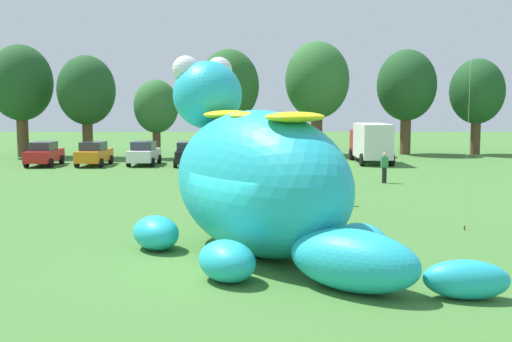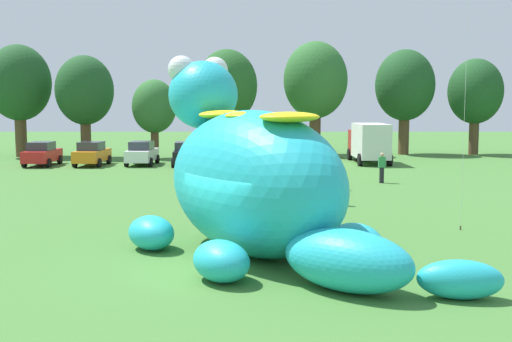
{
  "view_description": "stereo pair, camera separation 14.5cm",
  "coord_description": "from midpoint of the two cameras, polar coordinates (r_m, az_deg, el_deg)",
  "views": [
    {
      "loc": [
        1.24,
        -17.23,
        4.56
      ],
      "look_at": [
        1.29,
        2.6,
        2.4
      ],
      "focal_mm": 44.84,
      "sensor_mm": 36.0,
      "label": 1
    },
    {
      "loc": [
        1.38,
        -17.23,
        4.56
      ],
      "look_at": [
        1.29,
        2.6,
        2.4
      ],
      "focal_mm": 44.84,
      "sensor_mm": 36.0,
      "label": 2
    }
  ],
  "objects": [
    {
      "name": "car_red",
      "position": [
        47.99,
        -18.2,
        1.48
      ],
      "size": [
        1.95,
        4.11,
        1.72
      ],
      "color": "red",
      "rests_on": "ground"
    },
    {
      "name": "tree_right",
      "position": [
        58.13,
        19.32,
        6.67
      ],
      "size": [
        4.63,
        4.63,
        8.21
      ],
      "color": "brown",
      "rests_on": "ground"
    },
    {
      "name": "car_white",
      "position": [
        46.75,
        -9.78,
        1.58
      ],
      "size": [
        2.05,
        4.16,
        1.72
      ],
      "color": "white",
      "rests_on": "ground"
    },
    {
      "name": "car_yellow",
      "position": [
        46.41,
        -0.86,
        1.64
      ],
      "size": [
        1.94,
        4.1,
        1.72
      ],
      "color": "yellow",
      "rests_on": "ground"
    },
    {
      "name": "tree_centre_left",
      "position": [
        52.04,
        -8.72,
        5.68
      ],
      "size": [
        3.56,
        3.56,
        6.33
      ],
      "color": "brown",
      "rests_on": "ground"
    },
    {
      "name": "spectator_by_cars",
      "position": [
        28.4,
        7.29,
        -1.34
      ],
      "size": [
        0.38,
        0.26,
        1.71
      ],
      "color": "#2D334C",
      "rests_on": "ground"
    },
    {
      "name": "tree_left",
      "position": [
        56.38,
        -20.05,
        7.34
      ],
      "size": [
        5.2,
        5.2,
        9.22
      ],
      "color": "brown",
      "rests_on": "ground"
    },
    {
      "name": "box_truck",
      "position": [
        48.27,
        10.38,
        2.6
      ],
      "size": [
        2.45,
        6.44,
        2.95
      ],
      "color": "#B2231E",
      "rests_on": "ground"
    },
    {
      "name": "ground_plane",
      "position": [
        17.88,
        -3.98,
        -8.58
      ],
      "size": [
        160.0,
        160.0,
        0.0
      ],
      "primitive_type": "plane",
      "color": "#427533"
    },
    {
      "name": "tree_centre_right",
      "position": [
        54.96,
        5.67,
        8.0
      ],
      "size": [
        5.43,
        5.43,
        9.64
      ],
      "color": "brown",
      "rests_on": "ground"
    },
    {
      "name": "tree_mid_left",
      "position": [
        53.72,
        -14.7,
        6.92
      ],
      "size": [
        4.66,
        4.66,
        8.27
      ],
      "color": "brown",
      "rests_on": "ground"
    },
    {
      "name": "tree_centre",
      "position": [
        52.99,
        -2.25,
        7.53
      ],
      "size": [
        4.98,
        4.98,
        8.84
      ],
      "color": "brown",
      "rests_on": "ground"
    },
    {
      "name": "giant_inflatable_creature",
      "position": [
        18.98,
        0.28,
        -0.84
      ],
      "size": [
        10.05,
        9.99,
        6.09
      ],
      "color": "#23B2C6",
      "rests_on": "ground"
    },
    {
      "name": "tree_mid_right",
      "position": [
        56.77,
        13.48,
        7.39
      ],
      "size": [
        5.08,
        5.08,
        9.01
      ],
      "color": "brown",
      "rests_on": "ground"
    },
    {
      "name": "car_silver",
      "position": [
        45.28,
        3.02,
        1.52
      ],
      "size": [
        1.99,
        4.13,
        1.72
      ],
      "color": "#B7BABF",
      "rests_on": "ground"
    },
    {
      "name": "spectator_mid_field",
      "position": [
        33.35,
        7.24,
        -0.22
      ],
      "size": [
        0.38,
        0.26,
        1.71
      ],
      "color": "#2D334C",
      "rests_on": "ground"
    },
    {
      "name": "car_orange",
      "position": [
        47.05,
        -14.08,
        1.52
      ],
      "size": [
        2.08,
        4.17,
        1.72
      ],
      "color": "orange",
      "rests_on": "ground"
    },
    {
      "name": "spectator_near_inflatable",
      "position": [
        36.56,
        11.54,
        0.27
      ],
      "size": [
        0.38,
        0.26,
        1.71
      ],
      "color": "black",
      "rests_on": "ground"
    },
    {
      "name": "car_black",
      "position": [
        45.73,
        -5.9,
        1.54
      ],
      "size": [
        2.15,
        4.21,
        1.72
      ],
      "color": "black",
      "rests_on": "ground"
    }
  ]
}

